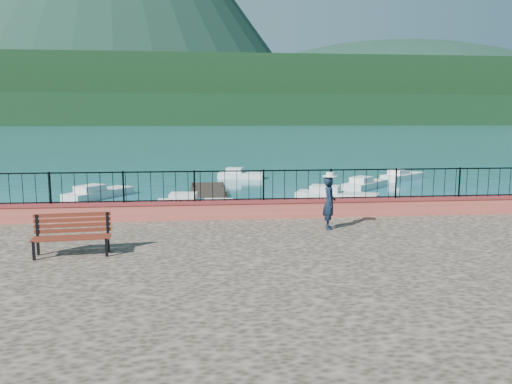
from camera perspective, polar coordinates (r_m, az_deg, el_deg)
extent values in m
plane|color=#19596B|center=(12.98, 4.17, -11.36)|extent=(2000.00, 2000.00, 0.00)
cube|color=#BE5844|center=(16.14, 1.92, -1.92)|extent=(28.00, 0.46, 0.58)
cube|color=black|center=(16.02, 1.93, 0.77)|extent=(27.00, 0.05, 0.95)
cube|color=#2D231C|center=(24.39, -5.45, -1.61)|extent=(2.00, 16.00, 0.30)
cube|color=black|center=(312.06, -5.65, 9.26)|extent=(900.00, 60.00, 18.00)
cube|color=black|center=(372.44, -5.74, 11.12)|extent=(900.00, 120.00, 44.00)
ellipsoid|color=#142D23|center=(613.67, 15.39, 7.75)|extent=(448.00, 384.00, 180.00)
cube|color=black|center=(12.47, -20.27, -5.90)|extent=(1.79, 0.69, 0.44)
cube|color=maroon|center=(12.62, -20.19, -3.46)|extent=(1.75, 0.24, 0.53)
imported|color=black|center=(14.58, 8.37, -1.23)|extent=(0.45, 0.61, 1.53)
cylinder|color=silver|center=(14.46, 8.44, 2.00)|extent=(0.44, 0.44, 0.12)
cube|color=silver|center=(24.52, -7.02, -0.99)|extent=(3.79, 1.58, 0.80)
cube|color=silver|center=(27.18, 9.24, -0.11)|extent=(4.48, 3.03, 0.80)
cube|color=silver|center=(32.19, 12.42, 1.13)|extent=(3.63, 3.65, 0.80)
cube|color=silver|center=(29.04, -17.51, 0.15)|extent=(3.44, 4.21, 0.80)
cube|color=silver|center=(36.59, -1.71, 2.18)|extent=(3.50, 2.05, 0.80)
cube|color=silver|center=(37.46, 16.45, 1.99)|extent=(4.01, 3.57, 0.80)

